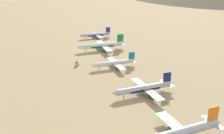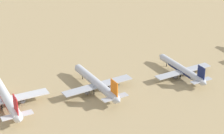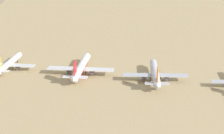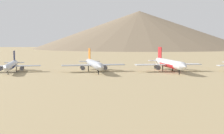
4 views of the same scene
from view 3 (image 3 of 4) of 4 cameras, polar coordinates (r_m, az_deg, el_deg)
The scene contains 3 objects.
parked_jet_4 at distance 267.96m, azimuth 5.90°, elevation -0.87°, with size 50.97×41.82×14.82m.
parked_jet_5 at distance 278.20m, azimuth -4.22°, elevation -0.02°, with size 54.61×44.60×15.77m.
parked_jet_6 at distance 296.17m, azimuth -13.84°, elevation 0.48°, with size 45.55×37.12×13.13m.
Camera 3 is at (-255.72, 18.22, 94.92)m, focal length 67.08 mm.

